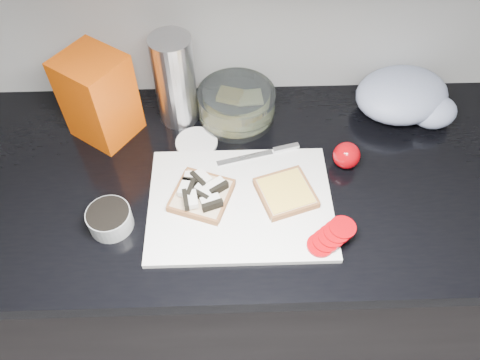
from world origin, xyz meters
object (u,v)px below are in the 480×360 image
Objects in this scene: cutting_board at (240,203)px; glass_bowl at (236,105)px; steel_canister at (175,81)px; bread_bag at (99,97)px.

glass_bowl reaches higher than cutting_board.
cutting_board is at bearing -89.71° from glass_bowl.
glass_bowl is 0.16m from steel_canister.
cutting_board is 0.34m from steel_canister.
cutting_board is 0.41m from bread_bag.
bread_bag is (-0.32, 0.24, 0.10)m from cutting_board.
bread_bag reaches higher than cutting_board.
glass_bowl is at bearing -1.61° from steel_canister.
cutting_board is 2.08× the size of glass_bowl.
glass_bowl is 0.90× the size of bread_bag.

